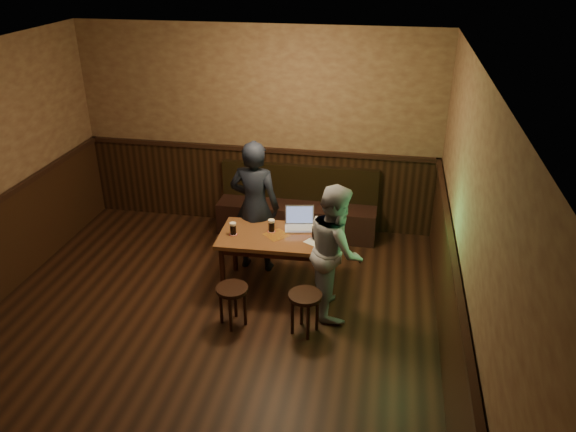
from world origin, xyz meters
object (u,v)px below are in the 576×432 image
(pint_right, at_px, (316,232))
(person_suit, at_px, (255,207))
(laptop, at_px, (300,222))
(pub_table, at_px, (277,242))
(bench, at_px, (297,212))
(stool_left, at_px, (232,295))
(person_grey, at_px, (336,250))
(pint_mid, at_px, (271,226))
(pint_left, at_px, (233,228))
(stool_right, at_px, (305,302))

(pint_right, bearing_deg, person_suit, 152.48)
(person_suit, bearing_deg, laptop, 167.38)
(pub_table, relative_size, laptop, 3.46)
(bench, height_order, laptop, bench)
(stool_left, bearing_deg, pub_table, 68.37)
(pub_table, bearing_deg, laptop, 45.41)
(person_suit, bearing_deg, person_grey, 149.04)
(pint_mid, bearing_deg, person_grey, -26.31)
(pub_table, height_order, pint_left, pint_left)
(stool_left, distance_m, stool_right, 0.78)
(stool_right, bearing_deg, pint_right, 90.71)
(pub_table, height_order, pint_mid, pint_mid)
(stool_left, relative_size, pint_right, 2.61)
(person_grey, bearing_deg, person_suit, 41.86)
(pint_mid, distance_m, person_suit, 0.44)
(bench, distance_m, laptop, 1.29)
(stool_left, distance_m, laptop, 1.24)
(bench, relative_size, laptop, 5.71)
(person_grey, bearing_deg, pub_table, 52.46)
(pub_table, bearing_deg, stool_left, -113.61)
(pint_right, bearing_deg, bench, 107.49)
(pub_table, relative_size, stool_right, 2.81)
(bench, distance_m, pint_right, 1.58)
(bench, relative_size, pub_table, 1.65)
(pub_table, relative_size, pint_right, 7.51)
(pint_left, height_order, person_suit, person_suit)
(stool_left, bearing_deg, person_suit, 91.63)
(laptop, bearing_deg, person_grey, -59.74)
(pint_mid, bearing_deg, pub_table, -45.57)
(pint_right, relative_size, person_grey, 0.12)
(pint_right, distance_m, person_grey, 0.41)
(laptop, bearing_deg, stool_left, -128.08)
(pint_left, xyz_separation_m, laptop, (0.72, 0.32, -0.01))
(bench, distance_m, stool_left, 2.25)
(pint_mid, relative_size, pint_right, 0.86)
(pint_left, xyz_separation_m, pint_right, (0.94, 0.07, 0.01))
(pub_table, xyz_separation_m, stool_left, (-0.32, -0.80, -0.24))
(laptop, bearing_deg, bench, 90.29)
(pub_table, distance_m, person_grey, 0.79)
(pub_table, distance_m, pint_right, 0.49)
(stool_left, xyz_separation_m, pint_left, (-0.18, 0.72, 0.41))
(stool_left, height_order, person_grey, person_grey)
(bench, height_order, person_grey, person_grey)
(person_suit, relative_size, person_grey, 1.11)
(laptop, distance_m, person_grey, 0.74)
(stool_left, relative_size, pint_mid, 3.03)
(bench, bearing_deg, pint_right, -72.51)
(pub_table, xyz_separation_m, stool_right, (0.46, -0.79, -0.23))
(person_suit, bearing_deg, stool_left, 95.05)
(stool_left, height_order, pint_mid, pint_mid)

